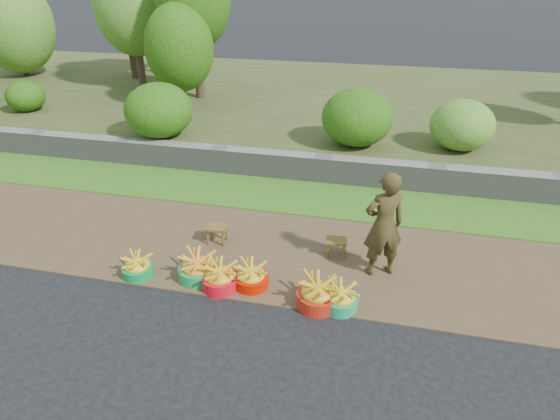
% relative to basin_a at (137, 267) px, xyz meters
% --- Properties ---
extents(ground_plane, '(120.00, 120.00, 0.00)m').
position_rel_basin_a_xyz_m(ground_plane, '(2.12, -0.23, -0.15)').
color(ground_plane, black).
rests_on(ground_plane, ground).
extents(dirt_shoulder, '(80.00, 2.50, 0.02)m').
position_rel_basin_a_xyz_m(dirt_shoulder, '(2.12, 1.02, -0.14)').
color(dirt_shoulder, brown).
rests_on(dirt_shoulder, ground).
extents(grass_verge, '(80.00, 1.50, 0.04)m').
position_rel_basin_a_xyz_m(grass_verge, '(2.12, 3.02, -0.13)').
color(grass_verge, '#3B6C1B').
rests_on(grass_verge, ground).
extents(retaining_wall, '(80.00, 0.35, 0.55)m').
position_rel_basin_a_xyz_m(retaining_wall, '(2.12, 3.87, 0.12)').
color(retaining_wall, slate).
rests_on(retaining_wall, ground).
extents(earth_bank, '(80.00, 10.00, 0.50)m').
position_rel_basin_a_xyz_m(earth_bank, '(2.12, 8.77, 0.10)').
color(earth_bank, '#424921').
rests_on(earth_bank, ground).
extents(vegetation, '(30.37, 8.10, 3.99)m').
position_rel_basin_a_xyz_m(vegetation, '(3.23, 7.57, 2.22)').
color(vegetation, '#3E2E20').
rests_on(vegetation, earth_bank).
extents(basin_a, '(0.45, 0.45, 0.34)m').
position_rel_basin_a_xyz_m(basin_a, '(0.00, 0.00, 0.00)').
color(basin_a, '#078A3A').
rests_on(basin_a, ground).
extents(basin_b, '(0.56, 0.56, 0.41)m').
position_rel_basin_a_xyz_m(basin_b, '(0.88, 0.12, 0.03)').
color(basin_b, green).
rests_on(basin_b, ground).
extents(basin_c, '(0.52, 0.52, 0.39)m').
position_rel_basin_a_xyz_m(basin_c, '(1.26, 0.00, 0.02)').
color(basin_c, red).
rests_on(basin_c, ground).
extents(basin_d, '(0.49, 0.49, 0.37)m').
position_rel_basin_a_xyz_m(basin_d, '(1.67, 0.13, 0.01)').
color(basin_d, '#C71200').
rests_on(basin_d, ground).
extents(basin_e, '(0.56, 0.56, 0.41)m').
position_rel_basin_a_xyz_m(basin_e, '(2.64, -0.07, 0.03)').
color(basin_e, '#B42211').
rests_on(basin_e, ground).
extents(basin_f, '(0.47, 0.47, 0.35)m').
position_rel_basin_a_xyz_m(basin_f, '(2.94, -0.05, 0.01)').
color(basin_f, '#1D9C56').
rests_on(basin_f, ground).
extents(stool_left, '(0.35, 0.27, 0.30)m').
position_rel_basin_a_xyz_m(stool_left, '(0.82, 1.09, 0.11)').
color(stool_left, brown).
rests_on(stool_left, dirt_shoulder).
extents(stool_right, '(0.33, 0.27, 0.28)m').
position_rel_basin_a_xyz_m(stool_right, '(2.73, 1.16, 0.09)').
color(stool_right, brown).
rests_on(stool_right, dirt_shoulder).
extents(vendor_woman, '(0.68, 0.58, 1.59)m').
position_rel_basin_a_xyz_m(vendor_woman, '(3.40, 0.85, 0.67)').
color(vendor_woman, black).
rests_on(vendor_woman, dirt_shoulder).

